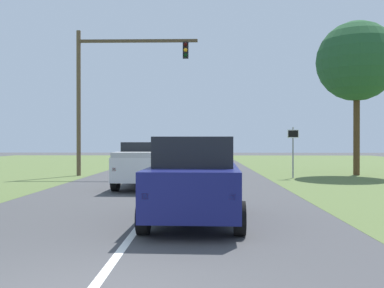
# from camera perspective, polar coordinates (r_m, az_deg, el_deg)

# --- Properties ---
(ground_plane) EXTENTS (120.00, 120.00, 0.00)m
(ground_plane) POSITION_cam_1_polar(r_m,az_deg,el_deg) (15.54, -4.10, -6.89)
(ground_plane) COLOR #424244
(red_suv_near) EXTENTS (2.38, 4.68, 2.06)m
(red_suv_near) POSITION_cam_1_polar(r_m,az_deg,el_deg) (10.51, 0.39, -4.50)
(red_suv_near) COLOR navy
(red_suv_near) RESTS_ON ground_plane
(pickup_truck_lead) EXTENTS (2.45, 5.31, 1.93)m
(pickup_truck_lead) POSITION_cam_1_polar(r_m,az_deg,el_deg) (18.50, -5.91, -2.63)
(pickup_truck_lead) COLOR silver
(pickup_truck_lead) RESTS_ON ground_plane
(traffic_light) EXTENTS (6.92, 0.40, 8.28)m
(traffic_light) POSITION_cam_1_polar(r_m,az_deg,el_deg) (25.27, -11.07, 8.13)
(traffic_light) COLOR brown
(traffic_light) RESTS_ON ground_plane
(keep_moving_sign) EXTENTS (0.60, 0.09, 2.72)m
(keep_moving_sign) POSITION_cam_1_polar(r_m,az_deg,el_deg) (23.51, 13.20, -0.22)
(keep_moving_sign) COLOR gray
(keep_moving_sign) RESTS_ON ground_plane
(oak_tree_right) EXTENTS (4.59, 4.59, 8.91)m
(oak_tree_right) POSITION_cam_1_polar(r_m,az_deg,el_deg) (27.12, 20.94, 10.13)
(oak_tree_right) COLOR #4C351E
(oak_tree_right) RESTS_ON ground_plane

